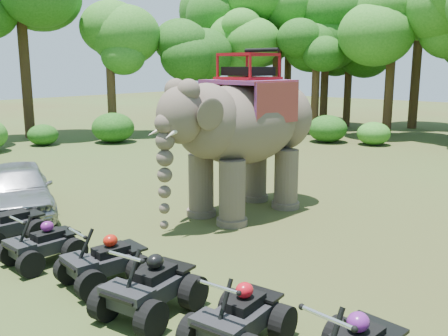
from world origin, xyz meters
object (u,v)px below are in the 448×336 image
at_px(atv_1, 42,239).
at_px(atv_3, 150,279).
at_px(atv_0, 6,219).
at_px(elephant, 245,133).
at_px(parked_car, 19,189).
at_px(atv_2, 104,255).
at_px(atv_4, 239,309).

relative_size(atv_1, atv_3, 0.89).
bearing_deg(atv_0, elephant, 70.87).
height_order(elephant, parked_car, elephant).
height_order(atv_0, atv_3, atv_3).
distance_m(parked_car, atv_1, 4.28).
height_order(atv_1, atv_2, atv_2).
bearing_deg(parked_car, atv_0, -98.60).
bearing_deg(atv_3, atv_0, 171.75).
distance_m(atv_1, atv_4, 5.35).
bearing_deg(atv_4, atv_3, -177.68).
height_order(atv_2, atv_3, atv_3).
height_order(parked_car, atv_3, parked_car).
relative_size(atv_0, atv_4, 1.05).
xyz_separation_m(atv_2, atv_4, (3.45, -0.05, -0.00)).
height_order(atv_1, atv_4, atv_4).
height_order(atv_0, atv_4, atv_0).
height_order(atv_1, atv_3, atv_3).
bearing_deg(atv_1, atv_2, 10.88).
height_order(elephant, atv_3, elephant).
bearing_deg(elephant, atv_3, -62.06).
distance_m(elephant, atv_1, 6.40).
bearing_deg(elephant, atv_0, -109.42).
bearing_deg(atv_0, parked_car, 150.57).
distance_m(atv_2, atv_4, 3.45).
relative_size(parked_car, atv_0, 2.58).
bearing_deg(parked_car, atv_3, -76.21).
bearing_deg(atv_1, atv_3, 3.21).
height_order(parked_car, atv_2, parked_car).
height_order(parked_car, atv_0, parked_car).
distance_m(atv_0, atv_4, 7.11).
xyz_separation_m(atv_0, atv_3, (5.30, -0.10, 0.01)).
distance_m(parked_car, atv_0, 2.67).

